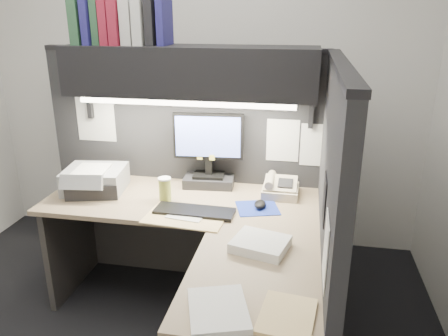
{
  "coord_description": "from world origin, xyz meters",
  "views": [
    {
      "loc": [
        0.83,
        -1.87,
        1.84
      ],
      "look_at": [
        0.38,
        0.51,
        0.97
      ],
      "focal_mm": 35.0,
      "sensor_mm": 36.0,
      "label": 1
    }
  ],
  "objects_px": {
    "overhead_shelf": "(190,71)",
    "coffee_cup": "(165,190)",
    "telephone": "(281,188)",
    "desk": "(214,297)",
    "monitor": "(209,158)",
    "printer": "(95,179)",
    "notebook_stack": "(95,186)",
    "keyboard": "(194,211)"
  },
  "relations": [
    {
      "from": "printer",
      "to": "desk",
      "type": "bearing_deg",
      "value": -41.16
    },
    {
      "from": "keyboard",
      "to": "notebook_stack",
      "type": "relative_size",
      "value": 1.44
    },
    {
      "from": "monitor",
      "to": "coffee_cup",
      "type": "xyz_separation_m",
      "value": [
        -0.21,
        -0.3,
        -0.13
      ]
    },
    {
      "from": "coffee_cup",
      "to": "keyboard",
      "type": "bearing_deg",
      "value": -32.27
    },
    {
      "from": "coffee_cup",
      "to": "notebook_stack",
      "type": "distance_m",
      "value": 0.49
    },
    {
      "from": "overhead_shelf",
      "to": "notebook_stack",
      "type": "distance_m",
      "value": 0.96
    },
    {
      "from": "monitor",
      "to": "notebook_stack",
      "type": "relative_size",
      "value": 1.54
    },
    {
      "from": "desk",
      "to": "overhead_shelf",
      "type": "height_order",
      "value": "overhead_shelf"
    },
    {
      "from": "keyboard",
      "to": "notebook_stack",
      "type": "distance_m",
      "value": 0.73
    },
    {
      "from": "keyboard",
      "to": "notebook_stack",
      "type": "height_order",
      "value": "notebook_stack"
    },
    {
      "from": "telephone",
      "to": "overhead_shelf",
      "type": "bearing_deg",
      "value": 179.9
    },
    {
      "from": "overhead_shelf",
      "to": "telephone",
      "type": "distance_m",
      "value": 0.93
    },
    {
      "from": "overhead_shelf",
      "to": "coffee_cup",
      "type": "bearing_deg",
      "value": -116.31
    },
    {
      "from": "desk",
      "to": "keyboard",
      "type": "distance_m",
      "value": 0.52
    },
    {
      "from": "overhead_shelf",
      "to": "keyboard",
      "type": "height_order",
      "value": "overhead_shelf"
    },
    {
      "from": "coffee_cup",
      "to": "notebook_stack",
      "type": "height_order",
      "value": "coffee_cup"
    },
    {
      "from": "telephone",
      "to": "coffee_cup",
      "type": "bearing_deg",
      "value": -161.43
    },
    {
      "from": "overhead_shelf",
      "to": "telephone",
      "type": "relative_size",
      "value": 6.57
    },
    {
      "from": "notebook_stack",
      "to": "printer",
      "type": "bearing_deg",
      "value": 112.7
    },
    {
      "from": "overhead_shelf",
      "to": "telephone",
      "type": "height_order",
      "value": "overhead_shelf"
    },
    {
      "from": "desk",
      "to": "notebook_stack",
      "type": "distance_m",
      "value": 1.11
    },
    {
      "from": "telephone",
      "to": "printer",
      "type": "distance_m",
      "value": 1.21
    },
    {
      "from": "monitor",
      "to": "telephone",
      "type": "bearing_deg",
      "value": -13.66
    },
    {
      "from": "desk",
      "to": "coffee_cup",
      "type": "height_order",
      "value": "coffee_cup"
    },
    {
      "from": "telephone",
      "to": "printer",
      "type": "relative_size",
      "value": 0.63
    },
    {
      "from": "desk",
      "to": "monitor",
      "type": "distance_m",
      "value": 0.97
    },
    {
      "from": "notebook_stack",
      "to": "desk",
      "type": "bearing_deg",
      "value": -31.79
    },
    {
      "from": "monitor",
      "to": "coffee_cup",
      "type": "height_order",
      "value": "monitor"
    },
    {
      "from": "keyboard",
      "to": "overhead_shelf",
      "type": "bearing_deg",
      "value": 107.84
    },
    {
      "from": "overhead_shelf",
      "to": "notebook_stack",
      "type": "relative_size",
      "value": 4.78
    },
    {
      "from": "desk",
      "to": "notebook_stack",
      "type": "relative_size",
      "value": 5.24
    },
    {
      "from": "desk",
      "to": "printer",
      "type": "height_order",
      "value": "printer"
    },
    {
      "from": "coffee_cup",
      "to": "desk",
      "type": "bearing_deg",
      "value": -51.36
    },
    {
      "from": "coffee_cup",
      "to": "telephone",
      "type": "bearing_deg",
      "value": 17.58
    },
    {
      "from": "keyboard",
      "to": "notebook_stack",
      "type": "xyz_separation_m",
      "value": [
        -0.71,
        0.18,
        0.04
      ]
    },
    {
      "from": "keyboard",
      "to": "monitor",
      "type": "bearing_deg",
      "value": 93.16
    },
    {
      "from": "monitor",
      "to": "telephone",
      "type": "relative_size",
      "value": 2.11
    },
    {
      "from": "notebook_stack",
      "to": "telephone",
      "type": "bearing_deg",
      "value": 8.8
    },
    {
      "from": "printer",
      "to": "coffee_cup",
      "type": "bearing_deg",
      "value": -17.26
    },
    {
      "from": "monitor",
      "to": "notebook_stack",
      "type": "bearing_deg",
      "value": -164.07
    },
    {
      "from": "telephone",
      "to": "coffee_cup",
      "type": "height_order",
      "value": "coffee_cup"
    },
    {
      "from": "overhead_shelf",
      "to": "notebook_stack",
      "type": "xyz_separation_m",
      "value": [
        -0.6,
        -0.19,
        -0.72
      ]
    }
  ]
}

